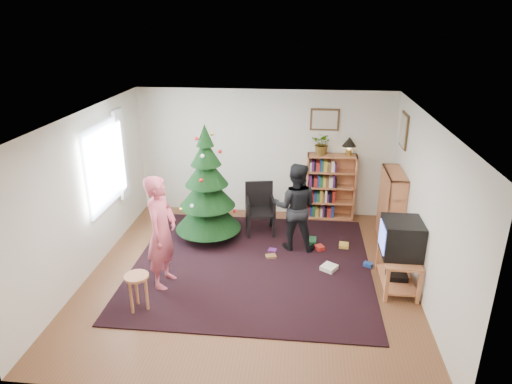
# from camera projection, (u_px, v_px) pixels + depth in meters

# --- Properties ---
(floor) EXTENTS (5.00, 5.00, 0.00)m
(floor) POSITION_uv_depth(u_px,v_px,m) (250.00, 275.00, 7.16)
(floor) COLOR brown
(floor) RESTS_ON ground
(ceiling) EXTENTS (5.00, 5.00, 0.00)m
(ceiling) POSITION_uv_depth(u_px,v_px,m) (249.00, 117.00, 6.25)
(ceiling) COLOR white
(ceiling) RESTS_ON wall_back
(wall_back) EXTENTS (5.00, 0.02, 2.50)m
(wall_back) POSITION_uv_depth(u_px,v_px,m) (264.00, 153.00, 9.02)
(wall_back) COLOR silver
(wall_back) RESTS_ON floor
(wall_front) EXTENTS (5.00, 0.02, 2.50)m
(wall_front) POSITION_uv_depth(u_px,v_px,m) (219.00, 300.00, 4.39)
(wall_front) COLOR silver
(wall_front) RESTS_ON floor
(wall_left) EXTENTS (0.02, 5.00, 2.50)m
(wall_left) POSITION_uv_depth(u_px,v_px,m) (87.00, 195.00, 6.94)
(wall_left) COLOR silver
(wall_left) RESTS_ON floor
(wall_right) EXTENTS (0.02, 5.00, 2.50)m
(wall_right) POSITION_uv_depth(u_px,v_px,m) (424.00, 208.00, 6.46)
(wall_right) COLOR silver
(wall_right) RESTS_ON floor
(rug) EXTENTS (3.80, 3.60, 0.02)m
(rug) POSITION_uv_depth(u_px,v_px,m) (252.00, 264.00, 7.43)
(rug) COLOR black
(rug) RESTS_ON floor
(window_pane) EXTENTS (0.04, 1.20, 1.40)m
(window_pane) POSITION_uv_depth(u_px,v_px,m) (103.00, 167.00, 7.41)
(window_pane) COLOR silver
(window_pane) RESTS_ON wall_left
(curtain) EXTENTS (0.06, 0.35, 1.60)m
(curtain) POSITION_uv_depth(u_px,v_px,m) (121.00, 155.00, 8.05)
(curtain) COLOR white
(curtain) RESTS_ON wall_left
(picture_back) EXTENTS (0.55, 0.03, 0.42)m
(picture_back) POSITION_uv_depth(u_px,v_px,m) (325.00, 120.00, 8.63)
(picture_back) COLOR #4C3319
(picture_back) RESTS_ON wall_back
(picture_right) EXTENTS (0.03, 0.50, 0.60)m
(picture_right) POSITION_uv_depth(u_px,v_px,m) (404.00, 130.00, 7.83)
(picture_right) COLOR #4C3319
(picture_right) RESTS_ON wall_right
(christmas_tree) EXTENTS (1.17, 1.17, 2.12)m
(christmas_tree) POSITION_uv_depth(u_px,v_px,m) (207.00, 194.00, 7.98)
(christmas_tree) COLOR #3F2816
(christmas_tree) RESTS_ON rug
(bookshelf_back) EXTENTS (0.95, 0.30, 1.30)m
(bookshelf_back) POSITION_uv_depth(u_px,v_px,m) (330.00, 186.00, 8.95)
(bookshelf_back) COLOR #B96C42
(bookshelf_back) RESTS_ON floor
(bookshelf_right) EXTENTS (0.30, 0.95, 1.30)m
(bookshelf_right) POSITION_uv_depth(u_px,v_px,m) (391.00, 206.00, 8.00)
(bookshelf_right) COLOR #B96C42
(bookshelf_right) RESTS_ON floor
(tv_stand) EXTENTS (0.50, 0.90, 0.55)m
(tv_stand) POSITION_uv_depth(u_px,v_px,m) (398.00, 267.00, 6.74)
(tv_stand) COLOR #B96C42
(tv_stand) RESTS_ON floor
(crt_tv) EXTENTS (0.55, 0.60, 0.52)m
(crt_tv) POSITION_uv_depth(u_px,v_px,m) (401.00, 238.00, 6.56)
(crt_tv) COLOR black
(crt_tv) RESTS_ON tv_stand
(armchair) EXTENTS (0.60, 0.61, 0.94)m
(armchair) POSITION_uv_depth(u_px,v_px,m) (261.00, 206.00, 8.43)
(armchair) COLOR black
(armchair) RESTS_ON rug
(stool) EXTENTS (0.33, 0.33, 0.55)m
(stool) POSITION_uv_depth(u_px,v_px,m) (137.00, 283.00, 6.15)
(stool) COLOR #B96C42
(stool) RESTS_ON floor
(person_standing) EXTENTS (0.48, 0.67, 1.73)m
(person_standing) POSITION_uv_depth(u_px,v_px,m) (161.00, 232.00, 6.61)
(person_standing) COLOR #CA5062
(person_standing) RESTS_ON rug
(person_by_chair) EXTENTS (0.80, 0.65, 1.55)m
(person_by_chair) POSITION_uv_depth(u_px,v_px,m) (296.00, 207.00, 7.71)
(person_by_chair) COLOR black
(person_by_chair) RESTS_ON rug
(potted_plant) EXTENTS (0.50, 0.47, 0.43)m
(potted_plant) POSITION_uv_depth(u_px,v_px,m) (323.00, 144.00, 8.66)
(potted_plant) COLOR gray
(potted_plant) RESTS_ON bookshelf_back
(table_lamp) EXTENTS (0.27, 0.27, 0.36)m
(table_lamp) POSITION_uv_depth(u_px,v_px,m) (349.00, 143.00, 8.60)
(table_lamp) COLOR #A57F33
(table_lamp) RESTS_ON bookshelf_back
(floor_clutter) EXTENTS (1.78, 1.09, 0.08)m
(floor_clutter) POSITION_uv_depth(u_px,v_px,m) (316.00, 253.00, 7.72)
(floor_clutter) COLOR #A51E19
(floor_clutter) RESTS_ON rug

